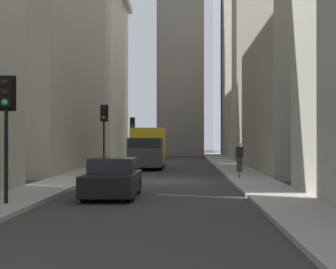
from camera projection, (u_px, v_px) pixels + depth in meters
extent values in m
plane|color=#302D30|center=(161.00, 181.00, 27.33)|extent=(135.00, 135.00, 0.00)
cube|color=gray|center=(72.00, 179.00, 27.47)|extent=(90.00, 2.20, 0.14)
cube|color=gray|center=(251.00, 179.00, 27.19)|extent=(90.00, 2.20, 0.14)
cube|color=gray|center=(325.00, 23.00, 36.41)|extent=(19.16, 10.00, 19.69)
cube|color=#A8A091|center=(272.00, 36.00, 58.48)|extent=(15.12, 10.00, 26.24)
cube|color=gray|center=(13.00, 6.00, 37.54)|extent=(19.47, 10.00, 22.45)
cube|color=beige|center=(74.00, 60.00, 58.15)|extent=(15.63, 10.00, 20.82)
cube|color=gray|center=(180.00, 69.00, 65.87)|extent=(5.50, 5.50, 20.93)
cube|color=yellow|center=(148.00, 146.00, 38.98)|extent=(4.60, 2.25, 2.60)
cube|color=#38383D|center=(145.00, 152.00, 35.78)|extent=(1.90, 2.25, 1.90)
cube|color=black|center=(145.00, 143.00, 35.79)|extent=(1.92, 2.09, 0.64)
cylinder|color=black|center=(160.00, 164.00, 35.75)|extent=(0.88, 0.28, 0.88)
cylinder|color=black|center=(130.00, 164.00, 35.81)|extent=(0.88, 0.28, 0.88)
cylinder|color=black|center=(163.00, 161.00, 40.35)|extent=(0.88, 0.28, 0.88)
cylinder|color=black|center=(136.00, 161.00, 40.41)|extent=(0.88, 0.28, 0.88)
cube|color=black|center=(112.00, 183.00, 19.60)|extent=(4.30, 1.78, 0.70)
cube|color=black|center=(113.00, 165.00, 19.81)|extent=(2.10, 1.58, 0.54)
cylinder|color=black|center=(130.00, 192.00, 18.23)|extent=(0.64, 0.22, 0.64)
cylinder|color=black|center=(84.00, 192.00, 18.28)|extent=(0.64, 0.22, 0.64)
cylinder|color=black|center=(137.00, 185.00, 20.93)|extent=(0.64, 0.22, 0.64)
cylinder|color=black|center=(97.00, 185.00, 20.98)|extent=(0.64, 0.22, 0.64)
cylinder|color=black|center=(6.00, 155.00, 16.68)|extent=(0.12, 0.12, 2.93)
cube|color=black|center=(6.00, 93.00, 16.69)|extent=(0.28, 0.32, 0.90)
cube|color=black|center=(8.00, 93.00, 16.84)|extent=(0.03, 0.52, 1.10)
sphere|color=black|center=(5.00, 83.00, 16.53)|extent=(0.20, 0.20, 0.20)
sphere|color=black|center=(5.00, 92.00, 16.53)|extent=(0.20, 0.20, 0.20)
sphere|color=green|center=(5.00, 102.00, 16.53)|extent=(0.20, 0.20, 0.20)
cylinder|color=black|center=(104.00, 144.00, 35.43)|extent=(0.12, 0.12, 3.17)
cube|color=black|center=(104.00, 113.00, 35.44)|extent=(0.28, 0.32, 0.90)
cube|color=black|center=(104.00, 113.00, 35.59)|extent=(0.03, 0.52, 1.10)
sphere|color=black|center=(104.00, 108.00, 35.28)|extent=(0.20, 0.20, 0.20)
sphere|color=black|center=(104.00, 113.00, 35.28)|extent=(0.20, 0.20, 0.20)
sphere|color=green|center=(104.00, 118.00, 35.28)|extent=(0.20, 0.20, 0.20)
cylinder|color=black|center=(132.00, 142.00, 55.96)|extent=(0.12, 0.12, 3.12)
cube|color=black|center=(132.00, 123.00, 55.97)|extent=(0.28, 0.32, 0.90)
cube|color=black|center=(132.00, 123.00, 56.12)|extent=(0.03, 0.52, 1.10)
sphere|color=black|center=(132.00, 120.00, 55.81)|extent=(0.20, 0.20, 0.20)
sphere|color=black|center=(132.00, 123.00, 55.81)|extent=(0.20, 0.20, 0.20)
sphere|color=green|center=(132.00, 126.00, 55.81)|extent=(0.20, 0.20, 0.20)
cylinder|color=#473D33|center=(241.00, 165.00, 31.93)|extent=(0.16, 0.16, 0.86)
cylinder|color=#473D33|center=(238.00, 165.00, 31.94)|extent=(0.16, 0.16, 0.86)
cube|color=#232328|center=(239.00, 152.00, 31.94)|extent=(0.26, 0.44, 0.62)
sphere|color=beige|center=(239.00, 144.00, 31.95)|extent=(0.22, 0.22, 0.22)
cylinder|color=#236033|center=(239.00, 176.00, 27.00)|extent=(0.07, 0.07, 0.20)
cylinder|color=#236033|center=(239.00, 174.00, 27.00)|extent=(0.03, 0.03, 0.07)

